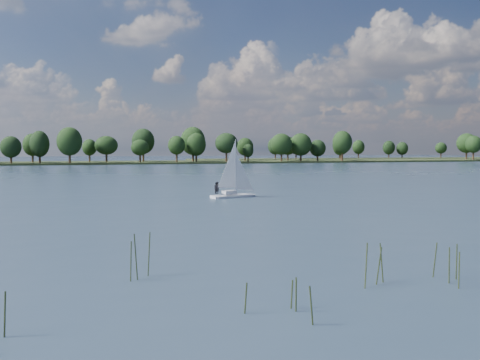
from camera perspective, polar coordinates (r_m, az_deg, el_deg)
name	(u,v)px	position (r m, az deg, el deg)	size (l,w,h in m)	color
ground	(137,175)	(132.83, -10.97, 0.49)	(700.00, 700.00, 0.00)	#233342
far_shore	(105,163)	(244.29, -14.21, 1.72)	(660.00, 40.00, 1.50)	black
far_shore_back	(364,159)	(340.87, 13.12, 2.17)	(220.00, 30.00, 1.40)	black
sailboat	(231,181)	(71.02, -0.92, -0.06)	(6.38, 3.31, 8.09)	silver
treeline	(93,145)	(239.52, -15.45, 3.61)	(562.77, 74.03, 18.57)	black
reeds	(426,260)	(28.70, 19.26, -8.05)	(60.93, 10.91, 2.28)	#283316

